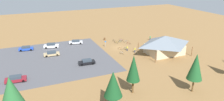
{
  "coord_description": "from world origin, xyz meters",
  "views": [
    {
      "loc": [
        27.86,
        59.49,
        23.03
      ],
      "look_at": [
        4.38,
        4.34,
        1.2
      ],
      "focal_mm": 34.11,
      "sensor_mm": 36.0,
      "label": 1
    }
  ],
  "objects_px": {
    "pine_far_west": "(133,68)",
    "car_silver_aisle_side": "(76,42)",
    "pine_mideast": "(196,67)",
    "visitor_at_bikes": "(150,38)",
    "bicycle_black_lone_west": "(114,41)",
    "pine_center": "(11,91)",
    "bicycle_orange_yard_front": "(120,49)",
    "trash_bin": "(105,39)",
    "bicycle_yellow_trailside": "(116,42)",
    "visitor_by_pavilion": "(135,50)",
    "bicycle_green_edge_north": "(125,48)",
    "car_blue_front_row": "(26,48)",
    "bicycle_red_near_sign": "(129,43)",
    "car_tan_near_entry": "(52,54)",
    "bike_pavilion": "(165,44)",
    "car_white_back_corner": "(51,46)",
    "visitor_near_lot": "(127,48)",
    "car_maroon_end_stall": "(16,79)",
    "lot_sign": "(105,43)",
    "bicycle_silver_edge_south": "(126,41)",
    "car_black_inner_stall": "(87,62)",
    "pine_midwest": "(113,84)",
    "bicycle_teal_front_row": "(120,41)",
    "bicycle_purple_back_row": "(121,40)"
  },
  "relations": [
    {
      "from": "bicycle_green_edge_north",
      "to": "bicycle_purple_back_row",
      "type": "distance_m",
      "value": 9.33
    },
    {
      "from": "pine_mideast",
      "to": "bicycle_purple_back_row",
      "type": "distance_m",
      "value": 37.95
    },
    {
      "from": "car_silver_aisle_side",
      "to": "car_white_back_corner",
      "type": "distance_m",
      "value": 8.43
    },
    {
      "from": "bicycle_red_near_sign",
      "to": "car_tan_near_entry",
      "type": "height_order",
      "value": "car_tan_near_entry"
    },
    {
      "from": "car_black_inner_stall",
      "to": "trash_bin",
      "type": "bearing_deg",
      "value": -123.51
    },
    {
      "from": "car_blue_front_row",
      "to": "visitor_at_bikes",
      "type": "bearing_deg",
      "value": 171.69
    },
    {
      "from": "pine_mideast",
      "to": "visitor_at_bikes",
      "type": "relative_size",
      "value": 4.65
    },
    {
      "from": "bicycle_orange_yard_front",
      "to": "bicycle_black_lone_west",
      "type": "bearing_deg",
      "value": -99.42
    },
    {
      "from": "bicycle_red_near_sign",
      "to": "visitor_at_bikes",
      "type": "xyz_separation_m",
      "value": [
        -9.18,
        -0.89,
        0.6
      ]
    },
    {
      "from": "car_maroon_end_stall",
      "to": "bicycle_green_edge_north",
      "type": "bearing_deg",
      "value": -162.99
    },
    {
      "from": "car_tan_near_entry",
      "to": "pine_mideast",
      "type": "bearing_deg",
      "value": 126.64
    },
    {
      "from": "car_blue_front_row",
      "to": "car_silver_aisle_side",
      "type": "xyz_separation_m",
      "value": [
        -16.09,
        -0.45,
        -0.03
      ]
    },
    {
      "from": "bicycle_yellow_trailside",
      "to": "car_blue_front_row",
      "type": "distance_m",
      "value": 29.6
    },
    {
      "from": "bicycle_red_near_sign",
      "to": "bicycle_purple_back_row",
      "type": "relative_size",
      "value": 0.82
    },
    {
      "from": "bicycle_green_edge_north",
      "to": "car_blue_front_row",
      "type": "height_order",
      "value": "car_blue_front_row"
    },
    {
      "from": "bicycle_yellow_trailside",
      "to": "visitor_by_pavilion",
      "type": "bearing_deg",
      "value": 98.14
    },
    {
      "from": "bike_pavilion",
      "to": "visitor_by_pavilion",
      "type": "height_order",
      "value": "bike_pavilion"
    },
    {
      "from": "pine_midwest",
      "to": "bike_pavilion",
      "type": "bearing_deg",
      "value": -142.82
    },
    {
      "from": "bicycle_teal_front_row",
      "to": "bicycle_orange_yard_front",
      "type": "bearing_deg",
      "value": 63.98
    },
    {
      "from": "bicycle_yellow_trailside",
      "to": "bicycle_orange_yard_front",
      "type": "relative_size",
      "value": 1.27
    },
    {
      "from": "pine_far_west",
      "to": "visitor_near_lot",
      "type": "bearing_deg",
      "value": -114.37
    },
    {
      "from": "bicycle_silver_edge_south",
      "to": "visitor_near_lot",
      "type": "relative_size",
      "value": 1.09
    },
    {
      "from": "pine_center",
      "to": "pine_far_west",
      "type": "height_order",
      "value": "pine_far_west"
    },
    {
      "from": "pine_far_west",
      "to": "visitor_near_lot",
      "type": "distance_m",
      "value": 25.39
    },
    {
      "from": "pine_far_west",
      "to": "car_tan_near_entry",
      "type": "xyz_separation_m",
      "value": [
        12.25,
        -27.6,
        -4.77
      ]
    },
    {
      "from": "lot_sign",
      "to": "bicycle_orange_yard_front",
      "type": "bearing_deg",
      "value": 130.13
    },
    {
      "from": "car_white_back_corner",
      "to": "pine_midwest",
      "type": "bearing_deg",
      "value": 98.46
    },
    {
      "from": "bicycle_black_lone_west",
      "to": "car_silver_aisle_side",
      "type": "bearing_deg",
      "value": -13.41
    },
    {
      "from": "car_maroon_end_stall",
      "to": "visitor_at_bikes",
      "type": "height_order",
      "value": "visitor_at_bikes"
    },
    {
      "from": "pine_far_west",
      "to": "car_silver_aisle_side",
      "type": "height_order",
      "value": "pine_far_west"
    },
    {
      "from": "car_silver_aisle_side",
      "to": "visitor_at_bikes",
      "type": "distance_m",
      "value": 26.65
    },
    {
      "from": "bicycle_orange_yard_front",
      "to": "pine_mideast",
      "type": "bearing_deg",
      "value": 95.62
    },
    {
      "from": "car_tan_near_entry",
      "to": "visitor_by_pavilion",
      "type": "distance_m",
      "value": 25.06
    },
    {
      "from": "bicycle_yellow_trailside",
      "to": "car_black_inner_stall",
      "type": "height_order",
      "value": "car_black_inner_stall"
    },
    {
      "from": "bicycle_silver_edge_south",
      "to": "visitor_near_lot",
      "type": "height_order",
      "value": "visitor_near_lot"
    },
    {
      "from": "pine_center",
      "to": "lot_sign",
      "type": "bearing_deg",
      "value": -133.54
    },
    {
      "from": "bicycle_yellow_trailside",
      "to": "car_white_back_corner",
      "type": "relative_size",
      "value": 0.33
    },
    {
      "from": "car_blue_front_row",
      "to": "bike_pavilion",
      "type": "bearing_deg",
      "value": 153.23
    },
    {
      "from": "car_silver_aisle_side",
      "to": "car_white_back_corner",
      "type": "relative_size",
      "value": 0.99
    },
    {
      "from": "trash_bin",
      "to": "bicycle_teal_front_row",
      "type": "relative_size",
      "value": 0.55
    },
    {
      "from": "pine_mideast",
      "to": "visitor_at_bikes",
      "type": "bearing_deg",
      "value": -108.62
    },
    {
      "from": "pine_midwest",
      "to": "car_maroon_end_stall",
      "type": "distance_m",
      "value": 24.08
    },
    {
      "from": "bicycle_teal_front_row",
      "to": "car_tan_near_entry",
      "type": "xyz_separation_m",
      "value": [
        24.31,
        3.99,
        0.35
      ]
    },
    {
      "from": "bicycle_red_near_sign",
      "to": "car_maroon_end_stall",
      "type": "xyz_separation_m",
      "value": [
        35.73,
        14.15,
        0.4
      ]
    },
    {
      "from": "bike_pavilion",
      "to": "bicycle_silver_edge_south",
      "type": "height_order",
      "value": "bike_pavilion"
    },
    {
      "from": "bicycle_teal_front_row",
      "to": "car_black_inner_stall",
      "type": "distance_m",
      "value": 21.73
    },
    {
      "from": "bicycle_purple_back_row",
      "to": "visitor_by_pavilion",
      "type": "height_order",
      "value": "visitor_by_pavilion"
    },
    {
      "from": "car_blue_front_row",
      "to": "car_tan_near_entry",
      "type": "distance_m",
      "value": 10.36
    },
    {
      "from": "trash_bin",
      "to": "car_silver_aisle_side",
      "type": "xyz_separation_m",
      "value": [
        10.77,
        0.25,
        0.26
      ]
    },
    {
      "from": "bicycle_purple_back_row",
      "to": "pine_far_west",
      "type": "bearing_deg",
      "value": 68.33
    }
  ]
}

